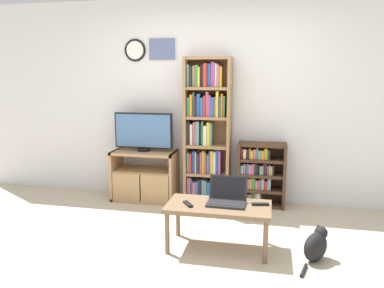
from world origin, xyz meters
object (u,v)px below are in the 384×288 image
object	(u,v)px
laptop	(227,197)
remote_far_from_laptop	(188,204)
television	(143,132)
remote_near_laptop	(260,204)
cat	(316,245)
bookshelf_tall	(206,133)
tv_stand	(145,176)
bookshelf_short	(259,174)
coffee_table	(218,210)

from	to	relation	value
laptop	remote_far_from_laptop	bearing A→B (deg)	-158.44
television	remote_near_laptop	xyz separation A→B (m)	(1.55, -1.16, -0.46)
cat	laptop	bearing A→B (deg)	-151.02
bookshelf_tall	remote_far_from_laptop	world-z (taller)	bookshelf_tall
television	cat	size ratio (longest dim) A/B	1.54
tv_stand	laptop	bearing A→B (deg)	-42.82
bookshelf_short	remote_near_laptop	world-z (taller)	bookshelf_short
coffee_table	bookshelf_tall	bearing A→B (deg)	105.01
tv_stand	bookshelf_short	distance (m)	1.49
television	remote_far_from_laptop	world-z (taller)	television
remote_far_from_laptop	tv_stand	bearing A→B (deg)	-89.74
cat	remote_near_laptop	bearing A→B (deg)	-156.41
bookshelf_tall	remote_near_laptop	world-z (taller)	bookshelf_tall
coffee_table	bookshelf_short	bearing A→B (deg)	75.79
tv_stand	television	size ratio (longest dim) A/B	1.09
bookshelf_short	laptop	world-z (taller)	bookshelf_short
bookshelf_short	coffee_table	size ratio (longest dim) A/B	0.83
laptop	remote_near_laptop	bearing A→B (deg)	2.60
remote_near_laptop	bookshelf_short	bearing A→B (deg)	-9.50
tv_stand	bookshelf_short	world-z (taller)	bookshelf_short
bookshelf_tall	remote_near_laptop	bearing A→B (deg)	-59.19
television	laptop	distance (m)	1.75
bookshelf_tall	remote_far_from_laptop	size ratio (longest dim) A/B	11.85
bookshelf_tall	remote_far_from_laptop	bearing A→B (deg)	-87.11
tv_stand	television	bearing A→B (deg)	110.11
coffee_table	cat	bearing A→B (deg)	-3.14
coffee_table	remote_far_from_laptop	distance (m)	0.29
bookshelf_tall	coffee_table	distance (m)	1.45
bookshelf_tall	remote_near_laptop	distance (m)	1.51
laptop	cat	distance (m)	0.90
bookshelf_tall	remote_far_from_laptop	distance (m)	1.45
television	cat	bearing A→B (deg)	-31.82
tv_stand	cat	bearing A→B (deg)	-31.35
tv_stand	bookshelf_tall	bearing A→B (deg)	7.47
television	coffee_table	bearing A→B (deg)	-46.56
tv_stand	cat	size ratio (longest dim) A/B	1.68
bookshelf_short	remote_far_from_laptop	bearing A→B (deg)	-113.98
bookshelf_tall	cat	distance (m)	1.99
coffee_table	remote_far_from_laptop	bearing A→B (deg)	-166.53
remote_far_from_laptop	cat	world-z (taller)	remote_far_from_laptop
bookshelf_short	remote_near_laptop	size ratio (longest dim) A/B	4.88
laptop	remote_near_laptop	xyz separation A→B (m)	(0.31, 0.01, -0.05)
bookshelf_tall	coffee_table	xyz separation A→B (m)	(0.35, -1.30, -0.53)
coffee_table	remote_far_from_laptop	size ratio (longest dim) A/B	6.24
tv_stand	remote_near_laptop	size ratio (longest dim) A/B	5.07
bookshelf_short	laptop	size ratio (longest dim) A/B	2.20
remote_far_from_laptop	cat	bearing A→B (deg)	146.56
tv_stand	remote_far_from_laptop	world-z (taller)	tv_stand
remote_near_laptop	cat	xyz separation A→B (m)	(0.51, -0.12, -0.31)
television	remote_far_from_laptop	distance (m)	1.64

